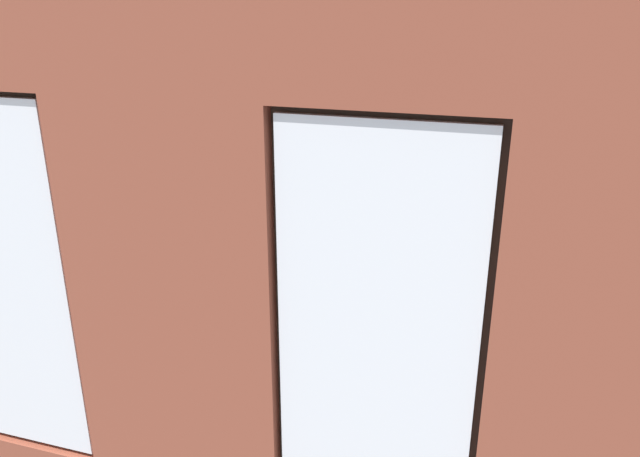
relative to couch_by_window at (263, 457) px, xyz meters
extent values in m
cube|color=brown|center=(0.14, -2.27, -0.38)|extent=(6.63, 6.60, 0.10)
cube|color=brown|center=(0.14, 0.65, 1.28)|extent=(1.03, 0.16, 3.22)
cube|color=brown|center=(-0.83, 0.65, 2.61)|extent=(0.90, 0.16, 0.55)
cube|color=white|center=(-0.83, 0.69, 1.36)|extent=(0.84, 0.03, 1.89)
cube|color=#38281E|center=(-0.83, 0.63, 1.36)|extent=(0.90, 0.04, 1.95)
cube|color=#38281E|center=(1.11, 0.63, 1.36)|extent=(0.90, 0.04, 1.95)
cube|color=black|center=(0.14, 0.56, 1.55)|extent=(0.54, 0.03, 0.69)
cube|color=orange|center=(0.14, 0.55, 1.55)|extent=(0.48, 0.01, 0.63)
cube|color=white|center=(3.10, -2.07, 1.28)|extent=(0.10, 5.60, 3.22)
cube|color=black|center=(0.00, 0.28, 0.28)|extent=(2.04, 0.24, 0.38)
cube|color=black|center=(-0.91, -0.05, 0.19)|extent=(0.22, 0.85, 0.24)
cube|color=black|center=(0.91, -0.05, 0.19)|extent=(0.22, 0.85, 0.24)
cube|color=black|center=(-0.40, -0.09, 0.15)|extent=(0.74, 0.65, 0.12)
cube|color=black|center=(0.40, -0.09, 0.15)|extent=(0.74, 0.65, 0.12)
cube|color=black|center=(-2.13, -1.94, -0.12)|extent=(0.89, 1.74, 0.42)
cube|color=black|center=(-2.11, -2.69, 0.19)|extent=(0.85, 0.24, 0.24)
cube|color=black|center=(-2.14, -1.19, 0.19)|extent=(0.85, 0.24, 0.24)
cube|color=black|center=(-2.08, -2.26, 0.15)|extent=(0.66, 0.60, 0.12)
cube|color=black|center=(-2.09, -1.62, 0.15)|extent=(0.66, 0.60, 0.12)
cube|color=olive|center=(0.35, -2.43, 0.09)|extent=(1.51, 0.85, 0.04)
cube|color=olive|center=(-0.35, -2.79, -0.13)|extent=(0.07, 0.07, 0.40)
cube|color=olive|center=(1.05, -2.79, -0.13)|extent=(0.07, 0.07, 0.40)
cube|color=olive|center=(-0.35, -2.07, -0.13)|extent=(0.07, 0.07, 0.40)
cube|color=olive|center=(1.05, -2.07, -0.13)|extent=(0.07, 0.07, 0.40)
cylinder|color=#33567F|center=(-0.07, -2.58, 0.15)|extent=(0.08, 0.08, 0.09)
cylinder|color=#B7333D|center=(0.35, -2.43, 0.17)|extent=(0.08, 0.08, 0.12)
cube|color=#59595B|center=(0.80, -2.30, 0.12)|extent=(0.18, 0.09, 0.02)
cube|color=black|center=(2.80, -1.70, -0.07)|extent=(1.27, 0.42, 0.52)
cube|color=black|center=(2.80, -1.70, 0.22)|extent=(0.40, 0.20, 0.05)
cube|color=black|center=(2.80, -1.70, 0.27)|extent=(0.06, 0.04, 0.06)
cube|color=black|center=(2.80, -1.70, 0.57)|extent=(0.92, 0.04, 0.54)
cube|color=black|center=(2.80, -1.72, 0.57)|extent=(0.87, 0.01, 0.49)
cylinder|color=olive|center=(0.70, -4.20, -0.19)|extent=(0.53, 0.53, 0.28)
ellipsoid|color=silver|center=(0.70, -4.20, 0.16)|extent=(1.17, 1.17, 0.47)
ellipsoid|color=navy|center=(0.78, -4.20, 0.27)|extent=(0.44, 0.44, 0.18)
cylinder|color=#47423D|center=(-0.42, -3.10, -0.24)|extent=(0.18, 0.18, 0.19)
cylinder|color=brown|center=(-0.42, -3.10, -0.06)|extent=(0.03, 0.03, 0.17)
ellipsoid|color=#1E5B28|center=(-0.42, -3.10, 0.13)|extent=(0.27, 0.27, 0.22)
cylinder|color=#9E5638|center=(-1.78, -3.25, -0.23)|extent=(0.16, 0.16, 0.19)
cylinder|color=brown|center=(-1.78, -3.25, -0.08)|extent=(0.02, 0.02, 0.12)
ellipsoid|color=#3D8E42|center=(-1.78, -3.25, 0.06)|extent=(0.24, 0.24, 0.18)
cone|color=#286B2D|center=(-1.22, -0.09, 0.76)|extent=(0.59, 0.23, 0.51)
cone|color=#286B2D|center=(-1.34, 0.14, 0.79)|extent=(0.41, 0.52, 0.55)
cone|color=#286B2D|center=(-1.51, 0.19, 0.77)|extent=(0.21, 0.58, 0.52)
cone|color=#286B2D|center=(-1.64, 0.07, 0.80)|extent=(0.49, 0.41, 0.58)
cone|color=#286B2D|center=(-1.66, -0.14, 0.80)|extent=(0.52, 0.34, 0.57)
cone|color=#286B2D|center=(-1.49, -0.23, 0.82)|extent=(0.17, 0.48, 0.61)
cone|color=#286B2D|center=(-1.32, -0.21, 0.79)|extent=(0.46, 0.47, 0.56)
cylinder|color=beige|center=(2.25, -0.61, -0.15)|extent=(0.31, 0.31, 0.35)
cylinder|color=brown|center=(2.25, -0.61, 0.06)|extent=(0.05, 0.05, 0.07)
ellipsoid|color=#337F38|center=(2.25, -0.61, 0.41)|extent=(0.71, 0.71, 0.64)
camera|label=1|loc=(-1.28, 2.92, 2.73)|focal=35.00mm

